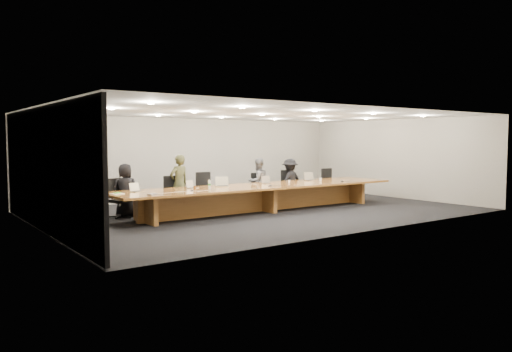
{
  "coord_description": "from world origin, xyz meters",
  "views": [
    {
      "loc": [
        -8.57,
        -11.5,
        2.02
      ],
      "look_at": [
        0.0,
        0.3,
        1.0
      ],
      "focal_mm": 35.0,
      "sensor_mm": 36.0,
      "label": 1
    }
  ],
  "objects_px": {
    "conference_table": "(262,193)",
    "mic_right": "(342,181)",
    "laptop_a": "(137,187)",
    "laptop_b": "(193,184)",
    "person_c": "(258,182)",
    "av_box": "(153,194)",
    "chair_far_right": "(330,183)",
    "person_d": "(290,180)",
    "laptop_d": "(268,180)",
    "water_bottle": "(209,184)",
    "mic_center": "(270,186)",
    "chair_left": "(174,194)",
    "chair_right": "(290,186)",
    "chair_far_left": "(120,198)",
    "laptop_c": "(222,181)",
    "amber_mug": "(195,188)",
    "laptop_e": "(311,176)",
    "paper_cup_far": "(321,179)",
    "mic_left": "(192,190)",
    "person_b": "(179,183)",
    "paper_cup_near": "(289,181)",
    "person_a": "(125,190)",
    "chair_mid_right": "(260,188)"
  },
  "relations": [
    {
      "from": "conference_table",
      "to": "mic_right",
      "type": "relative_size",
      "value": 66.39
    },
    {
      "from": "laptop_a",
      "to": "laptop_b",
      "type": "xyz_separation_m",
      "value": [
        1.58,
        -0.02,
        -0.0
      ]
    },
    {
      "from": "conference_table",
      "to": "person_c",
      "type": "distance_m",
      "value": 1.48
    },
    {
      "from": "laptop_b",
      "to": "av_box",
      "type": "xyz_separation_m",
      "value": [
        -1.57,
        -0.9,
        -0.1
      ]
    },
    {
      "from": "chair_far_right",
      "to": "person_d",
      "type": "relative_size",
      "value": 0.74
    },
    {
      "from": "conference_table",
      "to": "laptop_d",
      "type": "height_order",
      "value": "laptop_d"
    },
    {
      "from": "laptop_b",
      "to": "water_bottle",
      "type": "xyz_separation_m",
      "value": [
        0.32,
        -0.33,
        -0.0
      ]
    },
    {
      "from": "mic_center",
      "to": "chair_left",
      "type": "bearing_deg",
      "value": 143.4
    },
    {
      "from": "chair_right",
      "to": "chair_left",
      "type": "bearing_deg",
      "value": -166.73
    },
    {
      "from": "conference_table",
      "to": "laptop_b",
      "type": "bearing_deg",
      "value": 171.17
    },
    {
      "from": "chair_far_left",
      "to": "chair_right",
      "type": "height_order",
      "value": "chair_right"
    },
    {
      "from": "chair_left",
      "to": "laptop_c",
      "type": "distance_m",
      "value": 1.44
    },
    {
      "from": "chair_left",
      "to": "person_d",
      "type": "height_order",
      "value": "person_d"
    },
    {
      "from": "laptop_c",
      "to": "amber_mug",
      "type": "relative_size",
      "value": 3.89
    },
    {
      "from": "chair_far_right",
      "to": "laptop_e",
      "type": "relative_size",
      "value": 3.02
    },
    {
      "from": "chair_right",
      "to": "chair_far_right",
      "type": "height_order",
      "value": "chair_right"
    },
    {
      "from": "chair_far_left",
      "to": "laptop_b",
      "type": "distance_m",
      "value": 1.94
    },
    {
      "from": "laptop_e",
      "to": "paper_cup_far",
      "type": "relative_size",
      "value": 3.73
    },
    {
      "from": "laptop_e",
      "to": "mic_left",
      "type": "bearing_deg",
      "value": -167.0
    },
    {
      "from": "person_b",
      "to": "mic_center",
      "type": "bearing_deg",
      "value": 133.26
    },
    {
      "from": "chair_left",
      "to": "laptop_a",
      "type": "xyz_separation_m",
      "value": [
        -1.46,
        -0.89,
        0.34
      ]
    },
    {
      "from": "amber_mug",
      "to": "paper_cup_near",
      "type": "bearing_deg",
      "value": 2.03
    },
    {
      "from": "chair_far_left",
      "to": "chair_left",
      "type": "distance_m",
      "value": 1.59
    },
    {
      "from": "person_b",
      "to": "laptop_b",
      "type": "relative_size",
      "value": 5.7
    },
    {
      "from": "paper_cup_far",
      "to": "person_a",
      "type": "bearing_deg",
      "value": 170.0
    },
    {
      "from": "paper_cup_far",
      "to": "mic_center",
      "type": "height_order",
      "value": "paper_cup_far"
    },
    {
      "from": "chair_right",
      "to": "person_b",
      "type": "bearing_deg",
      "value": -167.09
    },
    {
      "from": "laptop_b",
      "to": "paper_cup_near",
      "type": "xyz_separation_m",
      "value": [
        3.23,
        -0.17,
        -0.07
      ]
    },
    {
      "from": "person_d",
      "to": "paper_cup_near",
      "type": "distance_m",
      "value": 1.31
    },
    {
      "from": "av_box",
      "to": "laptop_d",
      "type": "bearing_deg",
      "value": -5.84
    },
    {
      "from": "person_c",
      "to": "mic_center",
      "type": "distance_m",
      "value": 1.82
    },
    {
      "from": "paper_cup_near",
      "to": "mic_left",
      "type": "distance_m",
      "value": 3.62
    },
    {
      "from": "conference_table",
      "to": "chair_right",
      "type": "relative_size",
      "value": 8.29
    },
    {
      "from": "chair_mid_right",
      "to": "amber_mug",
      "type": "relative_size",
      "value": 10.93
    },
    {
      "from": "person_d",
      "to": "mic_center",
      "type": "bearing_deg",
      "value": 27.83
    },
    {
      "from": "chair_left",
      "to": "chair_far_right",
      "type": "xyz_separation_m",
      "value": [
        6.18,
        0.02,
        0.01
      ]
    },
    {
      "from": "mic_left",
      "to": "chair_left",
      "type": "bearing_deg",
      "value": 80.85
    },
    {
      "from": "person_c",
      "to": "amber_mug",
      "type": "bearing_deg",
      "value": 23.61
    },
    {
      "from": "chair_mid_right",
      "to": "person_c",
      "type": "bearing_deg",
      "value": -144.38
    },
    {
      "from": "person_d",
      "to": "laptop_c",
      "type": "relative_size",
      "value": 3.97
    },
    {
      "from": "paper_cup_near",
      "to": "laptop_c",
      "type": "bearing_deg",
      "value": 175.9
    },
    {
      "from": "chair_far_right",
      "to": "person_a",
      "type": "relative_size",
      "value": 0.75
    },
    {
      "from": "chair_right",
      "to": "paper_cup_far",
      "type": "xyz_separation_m",
      "value": [
        0.47,
        -0.98,
        0.25
      ]
    },
    {
      "from": "mic_center",
      "to": "laptop_e",
      "type": "bearing_deg",
      "value": 19.49
    },
    {
      "from": "laptop_a",
      "to": "mic_center",
      "type": "distance_m",
      "value": 3.72
    },
    {
      "from": "chair_far_left",
      "to": "laptop_a",
      "type": "relative_size",
      "value": 3.58
    },
    {
      "from": "conference_table",
      "to": "laptop_c",
      "type": "relative_size",
      "value": 24.77
    },
    {
      "from": "laptop_e",
      "to": "mic_right",
      "type": "distance_m",
      "value": 1.04
    },
    {
      "from": "paper_cup_far",
      "to": "person_b",
      "type": "bearing_deg",
      "value": 166.76
    },
    {
      "from": "chair_right",
      "to": "laptop_d",
      "type": "height_order",
      "value": "chair_right"
    }
  ]
}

